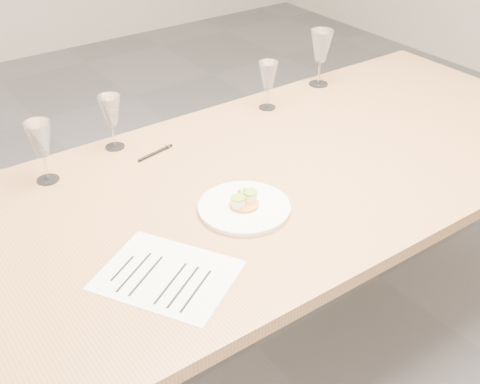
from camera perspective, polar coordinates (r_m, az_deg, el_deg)
ground at (r=2.32m, az=1.63°, el=-14.45°), size 7.00×7.00×0.00m
dining_table at (r=1.87m, az=1.96°, el=-0.22°), size 2.40×1.00×0.75m
dinner_plate at (r=1.68m, az=0.41°, el=-1.40°), size 0.26×0.26×0.07m
recipe_sheet at (r=1.47m, az=-6.94°, el=-7.84°), size 0.37×0.40×0.00m
ballpoint_pen at (r=1.97m, az=-8.01°, el=3.72°), size 0.14×0.04×0.01m
wine_glass_0 at (r=1.84m, az=-18.42°, el=4.65°), size 0.08×0.08×0.19m
wine_glass_1 at (r=1.98m, az=-12.16°, el=7.41°), size 0.07×0.07×0.18m
wine_glass_2 at (r=2.22m, az=2.68°, el=10.90°), size 0.07×0.07×0.18m
wine_glass_3 at (r=2.43m, az=7.70°, el=13.46°), size 0.09×0.09×0.22m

